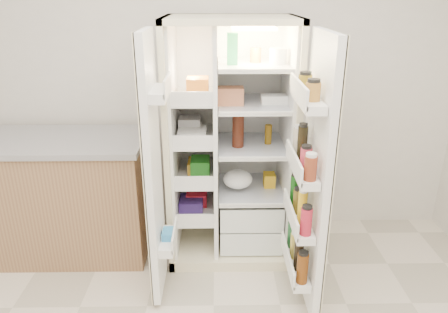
{
  "coord_description": "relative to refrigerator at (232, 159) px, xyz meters",
  "views": [
    {
      "loc": [
        0.03,
        -1.38,
        1.95
      ],
      "look_at": [
        0.07,
        1.25,
        0.93
      ],
      "focal_mm": 34.0,
      "sensor_mm": 36.0,
      "label": 1
    }
  ],
  "objects": [
    {
      "name": "fridge_door",
      "position": [
        0.47,
        -0.69,
        0.13
      ],
      "size": [
        0.17,
        0.58,
        1.72
      ],
      "color": "white",
      "rests_on": "floor"
    },
    {
      "name": "freezer_door",
      "position": [
        -0.51,
        -0.6,
        0.15
      ],
      "size": [
        0.15,
        0.4,
        1.72
      ],
      "color": "white",
      "rests_on": "floor"
    },
    {
      "name": "refrigerator",
      "position": [
        0.0,
        0.0,
        0.0
      ],
      "size": [
        0.92,
        0.7,
        1.8
      ],
      "color": "beige",
      "rests_on": "floor"
    },
    {
      "name": "wall_back",
      "position": [
        -0.14,
        0.35,
        0.6
      ],
      "size": [
        4.0,
        0.02,
        2.7
      ],
      "primitive_type": "cube",
      "color": "silver",
      "rests_on": "floor"
    },
    {
      "name": "kitchen_counter",
      "position": [
        -1.3,
        -0.06,
        -0.27
      ],
      "size": [
        1.3,
        0.69,
        0.94
      ],
      "color": "olive",
      "rests_on": "floor"
    }
  ]
}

